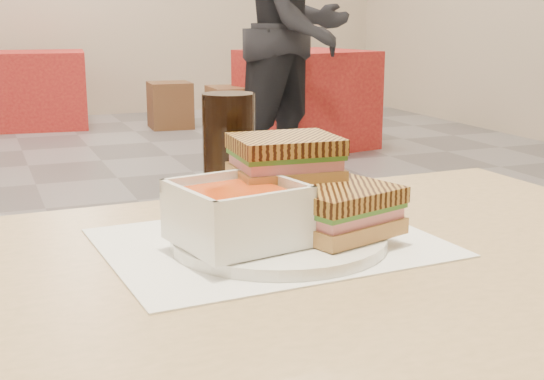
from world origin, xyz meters
name	(u,v)px	position (x,y,z in m)	size (l,w,h in m)	color
main_table	(240,371)	(-0.06, -2.07, 0.64)	(1.22, 0.74, 0.75)	tan
tray_liner	(270,243)	(0.01, -1.99, 0.75)	(0.41, 0.33, 0.00)	white
plate	(279,240)	(0.02, -2.00, 0.76)	(0.26, 0.26, 0.01)	white
soup_bowl	(237,216)	(-0.04, -2.02, 0.80)	(0.15, 0.15, 0.07)	white
panini_lower	(340,210)	(0.09, -2.03, 0.80)	(0.15, 0.14, 0.06)	#B58142
panini_upper	(285,159)	(0.05, -1.95, 0.85)	(0.13, 0.11, 0.06)	#B58142
cola_glass	(229,150)	(0.03, -1.79, 0.83)	(0.08, 0.08, 0.16)	black
bg_table_1	(306,99)	(2.09, 2.48, 0.37)	(1.00, 1.00, 0.75)	red
bg_table_2	(42,89)	(0.28, 4.35, 0.34)	(0.86, 0.86, 0.69)	red
bg_chair_1l	(237,116)	(1.60, 2.71, 0.23)	(0.43, 0.43, 0.47)	brown
bg_chair_1r	(345,113)	(2.52, 2.65, 0.22)	(0.49, 0.49, 0.44)	brown
bg_chair_2r	(170,105)	(1.35, 3.84, 0.21)	(0.39, 0.39, 0.42)	brown
patron_b	(300,29)	(1.58, 1.43, 0.93)	(1.13, 1.06, 1.86)	black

